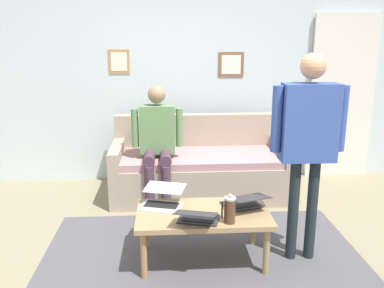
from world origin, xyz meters
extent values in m
plane|color=gray|center=(0.00, 0.00, 0.00)|extent=(7.68, 7.68, 0.00)
cube|color=#4D4C51|center=(-0.07, 0.01, 0.00)|extent=(2.66, 1.98, 0.01)
cube|color=silver|center=(0.00, -2.20, 1.35)|extent=(7.04, 0.10, 2.70)
cube|color=#AF7D4F|center=(0.77, -2.15, 1.49)|extent=(0.25, 0.02, 0.29)
cube|color=silver|center=(0.77, -2.14, 1.49)|extent=(0.19, 0.00, 0.22)
cube|color=brown|center=(-0.60, -2.15, 1.45)|extent=(0.31, 0.02, 0.30)
cube|color=silver|center=(-0.60, -2.14, 1.45)|extent=(0.24, 0.00, 0.23)
cube|color=silver|center=(-2.02, -2.11, 1.02)|extent=(0.82, 0.05, 2.05)
sphere|color=tan|center=(-1.71, -2.07, 1.02)|extent=(0.06, 0.06, 0.06)
cube|color=tan|center=(-0.17, -1.52, 0.21)|extent=(1.98, 0.87, 0.42)
cube|color=#AD8386|center=(-0.17, -1.50, 0.46)|extent=(1.74, 0.79, 0.08)
cube|color=tan|center=(-0.17, -1.89, 0.65)|extent=(1.98, 0.14, 0.46)
cube|color=tan|center=(-1.10, -1.52, 0.52)|extent=(0.12, 0.87, 0.20)
cube|color=tan|center=(0.76, -1.52, 0.52)|extent=(0.12, 0.87, 0.20)
cube|color=#9E7F55|center=(-0.07, -0.09, 0.41)|extent=(1.06, 0.59, 0.04)
cylinder|color=#958259|center=(-0.54, 0.15, 0.19)|extent=(0.05, 0.05, 0.39)
cylinder|color=#A1794D|center=(0.40, 0.15, 0.19)|extent=(0.05, 0.05, 0.39)
cylinder|color=#96885E|center=(-0.54, -0.32, 0.19)|extent=(0.05, 0.05, 0.39)
cylinder|color=#A2874F|center=(0.40, -0.32, 0.19)|extent=(0.05, 0.05, 0.39)
cube|color=#28282D|center=(-0.02, 0.05, 0.43)|extent=(0.35, 0.28, 0.01)
cube|color=black|center=(-0.02, 0.06, 0.44)|extent=(0.28, 0.19, 0.00)
cube|color=#28282D|center=(0.01, 0.17, 0.53)|extent=(0.35, 0.27, 0.06)
cube|color=white|center=(0.01, 0.17, 0.53)|extent=(0.31, 0.24, 0.05)
cube|color=#28282D|center=(-0.40, -0.20, 0.43)|extent=(0.35, 0.30, 0.01)
cube|color=black|center=(-0.40, -0.18, 0.44)|extent=(0.28, 0.20, 0.00)
cube|color=#28282D|center=(-0.44, -0.08, 0.54)|extent=(0.35, 0.29, 0.04)
cube|color=white|center=(-0.44, -0.08, 0.54)|extent=(0.31, 0.26, 0.03)
cube|color=silver|center=(0.27, -0.21, 0.43)|extent=(0.38, 0.31, 0.01)
cube|color=black|center=(0.26, -0.23, 0.44)|extent=(0.31, 0.21, 0.00)
cube|color=silver|center=(0.23, -0.33, 0.55)|extent=(0.38, 0.30, 0.02)
cube|color=white|center=(0.23, -0.33, 0.55)|extent=(0.34, 0.27, 0.02)
cylinder|color=#4C3323|center=(-0.25, 0.11, 0.52)|extent=(0.09, 0.09, 0.19)
cylinder|color=#B7B7BC|center=(-0.25, 0.11, 0.62)|extent=(0.09, 0.09, 0.02)
sphere|color=#B2B2B7|center=(-0.25, 0.11, 0.64)|extent=(0.03, 0.03, 0.03)
cube|color=black|center=(-0.19, 0.11, 0.53)|extent=(0.01, 0.01, 0.13)
cylinder|color=#1C262B|center=(-0.95, -0.08, 0.42)|extent=(0.09, 0.09, 0.85)
cylinder|color=#1C262B|center=(-0.80, -0.08, 0.42)|extent=(0.09, 0.09, 0.85)
cube|color=#36519F|center=(-0.88, -0.08, 1.15)|extent=(0.43, 0.19, 0.60)
cylinder|color=#36519F|center=(-1.13, -0.07, 1.18)|extent=(0.08, 0.08, 0.51)
cylinder|color=#36519F|center=(-0.63, -0.08, 1.18)|extent=(0.08, 0.08, 0.51)
sphere|color=tan|center=(-0.88, -0.08, 1.57)|extent=(0.19, 0.19, 0.19)
cylinder|color=#473240|center=(0.22, -1.06, 0.25)|extent=(0.10, 0.10, 0.50)
cylinder|color=#473240|center=(0.39, -1.06, 0.25)|extent=(0.10, 0.10, 0.50)
cylinder|color=#473240|center=(0.22, -1.24, 0.55)|extent=(0.12, 0.40, 0.12)
cylinder|color=#473240|center=(0.39, -1.24, 0.55)|extent=(0.12, 0.40, 0.12)
cube|color=#5F8854|center=(0.31, -1.42, 0.81)|extent=(0.37, 0.20, 0.52)
cylinder|color=#5F8854|center=(0.07, -1.37, 0.84)|extent=(0.08, 0.08, 0.42)
cylinder|color=#5F8854|center=(0.55, -1.37, 0.84)|extent=(0.08, 0.08, 0.42)
sphere|color=#957758|center=(0.31, -1.42, 1.19)|extent=(0.19, 0.19, 0.19)
camera|label=1|loc=(0.22, 2.92, 1.79)|focal=38.31mm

